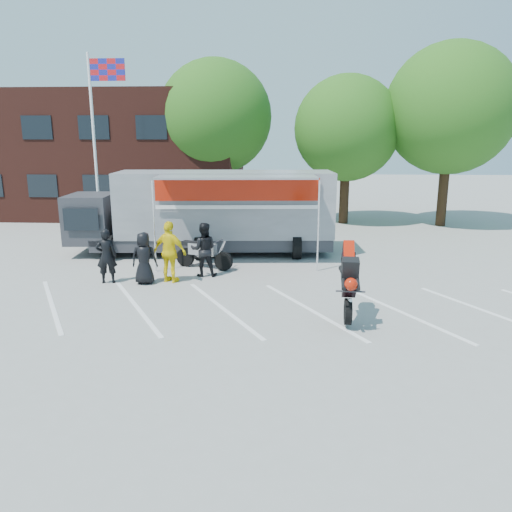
# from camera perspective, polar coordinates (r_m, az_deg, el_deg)

# --- Properties ---
(ground) EXTENTS (100.00, 100.00, 0.00)m
(ground) POSITION_cam_1_polar(r_m,az_deg,el_deg) (12.85, -5.30, -7.43)
(ground) COLOR gray
(ground) RESTS_ON ground
(parking_bay_lines) EXTENTS (18.09, 13.33, 0.01)m
(parking_bay_lines) POSITION_cam_1_polar(r_m,az_deg,el_deg) (13.77, -4.68, -5.92)
(parking_bay_lines) COLOR white
(parking_bay_lines) RESTS_ON ground
(office_building) EXTENTS (18.00, 8.00, 7.00)m
(office_building) POSITION_cam_1_polar(r_m,az_deg,el_deg) (32.15, -18.63, 10.96)
(office_building) COLOR #481E17
(office_building) RESTS_ON ground
(flagpole) EXTENTS (1.61, 0.12, 8.00)m
(flagpole) POSITION_cam_1_polar(r_m,az_deg,el_deg) (23.32, -17.53, 14.12)
(flagpole) COLOR white
(flagpole) RESTS_ON ground
(tree_left) EXTENTS (6.12, 6.12, 8.64)m
(tree_left) POSITION_cam_1_polar(r_m,az_deg,el_deg) (28.13, -4.69, 15.54)
(tree_left) COLOR #382314
(tree_left) RESTS_ON ground
(tree_mid) EXTENTS (5.44, 5.44, 7.68)m
(tree_mid) POSITION_cam_1_polar(r_m,az_deg,el_deg) (27.03, 10.35, 14.13)
(tree_mid) COLOR #382314
(tree_mid) RESTS_ON ground
(tree_right) EXTENTS (6.46, 6.46, 9.12)m
(tree_right) POSITION_cam_1_polar(r_m,az_deg,el_deg) (27.60, 21.31, 15.37)
(tree_right) COLOR #382314
(tree_right) RESTS_ON ground
(transporter_truck) EXTENTS (10.51, 5.61, 3.24)m
(transporter_truck) POSITION_cam_1_polar(r_m,az_deg,el_deg) (20.11, -4.85, 0.34)
(transporter_truck) COLOR gray
(transporter_truck) RESTS_ON ground
(parked_motorcycle) EXTENTS (2.36, 1.45, 1.17)m
(parked_motorcycle) POSITION_cam_1_polar(r_m,az_deg,el_deg) (17.83, -5.92, -1.42)
(parked_motorcycle) COLOR #ACACB1
(parked_motorcycle) RESTS_ON ground
(stunt_bike_rider) EXTENTS (0.96, 1.90, 2.20)m
(stunt_bike_rider) POSITION_cam_1_polar(r_m,az_deg,el_deg) (13.29, 10.14, -6.87)
(stunt_bike_rider) COLOR black
(stunt_bike_rider) RESTS_ON ground
(spectator_leather_a) EXTENTS (0.83, 0.55, 1.67)m
(spectator_leather_a) POSITION_cam_1_polar(r_m,az_deg,el_deg) (16.12, -12.67, -0.24)
(spectator_leather_a) COLOR black
(spectator_leather_a) RESTS_ON ground
(spectator_leather_b) EXTENTS (0.71, 0.54, 1.75)m
(spectator_leather_b) POSITION_cam_1_polar(r_m,az_deg,el_deg) (16.51, -16.72, -0.01)
(spectator_leather_b) COLOR black
(spectator_leather_b) RESTS_ON ground
(spectator_leather_c) EXTENTS (0.93, 0.75, 1.81)m
(spectator_leather_c) POSITION_cam_1_polar(r_m,az_deg,el_deg) (16.69, -6.01, 0.74)
(spectator_leather_c) COLOR black
(spectator_leather_c) RESTS_ON ground
(spectator_hivis) EXTENTS (1.25, 0.85, 1.98)m
(spectator_hivis) POSITION_cam_1_polar(r_m,az_deg,el_deg) (16.10, -9.81, 0.45)
(spectator_hivis) COLOR yellow
(spectator_hivis) RESTS_ON ground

